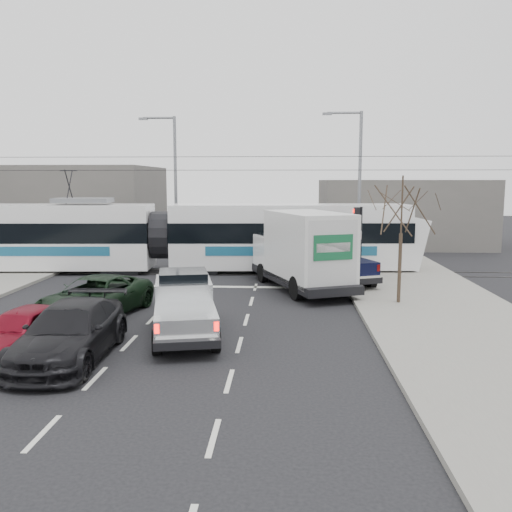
{
  "coord_description": "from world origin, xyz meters",
  "views": [
    {
      "loc": [
        3.05,
        -18.87,
        4.95
      ],
      "look_at": [
        1.85,
        3.69,
        1.8
      ],
      "focal_mm": 38.0,
      "sensor_mm": 36.0,
      "label": 1
    }
  ],
  "objects_px": {
    "silver_pickup": "(184,304)",
    "green_car": "(95,297)",
    "bare_tree": "(402,211)",
    "street_lamp_near": "(357,178)",
    "traffic_signal": "(358,228)",
    "tram": "(161,236)",
    "street_lamp_far": "(173,178)",
    "navy_pickup": "(332,260)",
    "box_truck": "(303,252)",
    "red_car": "(23,330)",
    "dark_car": "(70,332)"
  },
  "relations": [
    {
      "from": "bare_tree",
      "to": "street_lamp_near",
      "type": "height_order",
      "value": "street_lamp_near"
    },
    {
      "from": "traffic_signal",
      "to": "box_truck",
      "type": "distance_m",
      "value": 2.96
    },
    {
      "from": "street_lamp_far",
      "to": "dark_car",
      "type": "xyz_separation_m",
      "value": [
        1.3,
        -20.55,
        -4.34
      ]
    },
    {
      "from": "bare_tree",
      "to": "tram",
      "type": "relative_size",
      "value": 0.19
    },
    {
      "from": "tram",
      "to": "silver_pickup",
      "type": "relative_size",
      "value": 4.76
    },
    {
      "from": "red_car",
      "to": "traffic_signal",
      "type": "bearing_deg",
      "value": 52.72
    },
    {
      "from": "navy_pickup",
      "to": "green_car",
      "type": "relative_size",
      "value": 1.08
    },
    {
      "from": "traffic_signal",
      "to": "silver_pickup",
      "type": "distance_m",
      "value": 10.83
    },
    {
      "from": "silver_pickup",
      "to": "navy_pickup",
      "type": "height_order",
      "value": "navy_pickup"
    },
    {
      "from": "box_truck",
      "to": "red_car",
      "type": "xyz_separation_m",
      "value": [
        -8.35,
        -9.57,
        -1.09
      ]
    },
    {
      "from": "box_truck",
      "to": "traffic_signal",
      "type": "bearing_deg",
      "value": -0.0
    },
    {
      "from": "bare_tree",
      "to": "navy_pickup",
      "type": "height_order",
      "value": "bare_tree"
    },
    {
      "from": "silver_pickup",
      "to": "green_car",
      "type": "xyz_separation_m",
      "value": [
        -3.66,
        1.98,
        -0.24
      ]
    },
    {
      "from": "bare_tree",
      "to": "tram",
      "type": "xyz_separation_m",
      "value": [
        -11.29,
        7.57,
        -1.85
      ]
    },
    {
      "from": "tram",
      "to": "navy_pickup",
      "type": "xyz_separation_m",
      "value": [
        9.06,
        -2.75,
        -0.82
      ]
    },
    {
      "from": "silver_pickup",
      "to": "box_truck",
      "type": "height_order",
      "value": "box_truck"
    },
    {
      "from": "box_truck",
      "to": "navy_pickup",
      "type": "height_order",
      "value": "box_truck"
    },
    {
      "from": "silver_pickup",
      "to": "red_car",
      "type": "relative_size",
      "value": 1.42
    },
    {
      "from": "street_lamp_near",
      "to": "dark_car",
      "type": "bearing_deg",
      "value": -118.8
    },
    {
      "from": "box_truck",
      "to": "dark_car",
      "type": "height_order",
      "value": "box_truck"
    },
    {
      "from": "street_lamp_near",
      "to": "green_car",
      "type": "distance_m",
      "value": 18.34
    },
    {
      "from": "tram",
      "to": "red_car",
      "type": "xyz_separation_m",
      "value": [
        -0.79,
        -14.16,
        -1.27
      ]
    },
    {
      "from": "street_lamp_far",
      "to": "dark_car",
      "type": "bearing_deg",
      "value": -86.38
    },
    {
      "from": "street_lamp_far",
      "to": "navy_pickup",
      "type": "height_order",
      "value": "street_lamp_far"
    },
    {
      "from": "box_truck",
      "to": "green_car",
      "type": "xyz_separation_m",
      "value": [
        -7.72,
        -5.35,
        -1.04
      ]
    },
    {
      "from": "bare_tree",
      "to": "street_lamp_near",
      "type": "distance_m",
      "value": 11.58
    },
    {
      "from": "bare_tree",
      "to": "silver_pickup",
      "type": "bearing_deg",
      "value": -150.81
    },
    {
      "from": "tram",
      "to": "green_car",
      "type": "distance_m",
      "value": 10.02
    },
    {
      "from": "silver_pickup",
      "to": "dark_car",
      "type": "relative_size",
      "value": 1.06
    },
    {
      "from": "silver_pickup",
      "to": "green_car",
      "type": "height_order",
      "value": "silver_pickup"
    },
    {
      "from": "box_truck",
      "to": "red_car",
      "type": "distance_m",
      "value": 12.75
    },
    {
      "from": "street_lamp_near",
      "to": "tram",
      "type": "relative_size",
      "value": 0.33
    },
    {
      "from": "tram",
      "to": "box_truck",
      "type": "bearing_deg",
      "value": -34.84
    },
    {
      "from": "street_lamp_far",
      "to": "navy_pickup",
      "type": "relative_size",
      "value": 1.57
    },
    {
      "from": "traffic_signal",
      "to": "navy_pickup",
      "type": "relative_size",
      "value": 0.63
    },
    {
      "from": "tram",
      "to": "dark_car",
      "type": "relative_size",
      "value": 5.06
    },
    {
      "from": "street_lamp_near",
      "to": "green_car",
      "type": "bearing_deg",
      "value": -128.84
    },
    {
      "from": "box_truck",
      "to": "navy_pickup",
      "type": "relative_size",
      "value": 1.32
    },
    {
      "from": "navy_pickup",
      "to": "red_car",
      "type": "height_order",
      "value": "navy_pickup"
    },
    {
      "from": "traffic_signal",
      "to": "green_car",
      "type": "height_order",
      "value": "traffic_signal"
    },
    {
      "from": "street_lamp_far",
      "to": "bare_tree",
      "type": "bearing_deg",
      "value": -48.88
    },
    {
      "from": "traffic_signal",
      "to": "navy_pickup",
      "type": "xyz_separation_m",
      "value": [
        -1.1,
        0.83,
        -1.62
      ]
    },
    {
      "from": "dark_car",
      "to": "traffic_signal",
      "type": "bearing_deg",
      "value": 48.25
    },
    {
      "from": "street_lamp_near",
      "to": "navy_pickup",
      "type": "height_order",
      "value": "street_lamp_near"
    },
    {
      "from": "dark_car",
      "to": "bare_tree",
      "type": "bearing_deg",
      "value": 32.43
    },
    {
      "from": "red_car",
      "to": "tram",
      "type": "bearing_deg",
      "value": 95.5
    },
    {
      "from": "street_lamp_far",
      "to": "navy_pickup",
      "type": "bearing_deg",
      "value": -42.23
    },
    {
      "from": "street_lamp_near",
      "to": "tram",
      "type": "bearing_deg",
      "value": -160.36
    },
    {
      "from": "green_car",
      "to": "red_car",
      "type": "bearing_deg",
      "value": -85.64
    },
    {
      "from": "traffic_signal",
      "to": "tram",
      "type": "xyz_separation_m",
      "value": [
        -10.16,
        3.58,
        -0.8
      ]
    }
  ]
}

